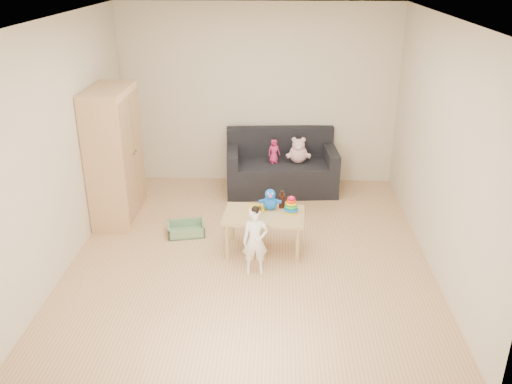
{
  "coord_description": "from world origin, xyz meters",
  "views": [
    {
      "loc": [
        0.29,
        -5.47,
        3.14
      ],
      "look_at": [
        0.05,
        0.25,
        0.65
      ],
      "focal_mm": 38.0,
      "sensor_mm": 36.0,
      "label": 1
    }
  ],
  "objects_px": {
    "play_table": "(264,232)",
    "wardrobe": "(114,156)",
    "toddler": "(255,242)",
    "sofa": "(281,176)"
  },
  "relations": [
    {
      "from": "wardrobe",
      "to": "toddler",
      "type": "distance_m",
      "value": 2.28
    },
    {
      "from": "play_table",
      "to": "toddler",
      "type": "bearing_deg",
      "value": -99.4
    },
    {
      "from": "wardrobe",
      "to": "toddler",
      "type": "bearing_deg",
      "value": -34.94
    },
    {
      "from": "play_table",
      "to": "wardrobe",
      "type": "bearing_deg",
      "value": 156.95
    },
    {
      "from": "wardrobe",
      "to": "toddler",
      "type": "height_order",
      "value": "wardrobe"
    },
    {
      "from": "sofa",
      "to": "toddler",
      "type": "distance_m",
      "value": 2.27
    },
    {
      "from": "sofa",
      "to": "toddler",
      "type": "relative_size",
      "value": 2.11
    },
    {
      "from": "wardrobe",
      "to": "sofa",
      "type": "bearing_deg",
      "value": 24.92
    },
    {
      "from": "wardrobe",
      "to": "play_table",
      "type": "height_order",
      "value": "wardrobe"
    },
    {
      "from": "sofa",
      "to": "play_table",
      "type": "relative_size",
      "value": 1.73
    }
  ]
}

